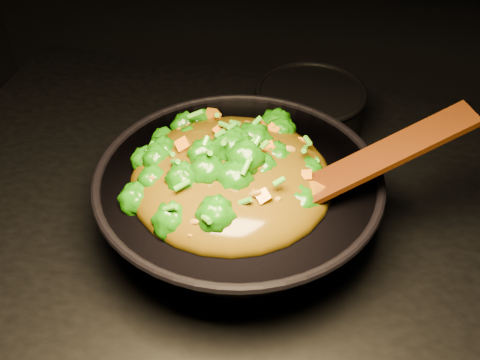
% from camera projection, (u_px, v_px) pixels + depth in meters
% --- Properties ---
extents(stovetop, '(1.20, 0.90, 0.90)m').
position_uv_depth(stovetop, '(236.00, 355.00, 1.33)').
color(stovetop, black).
rests_on(stovetop, ground).
extents(wok, '(0.53, 0.53, 0.12)m').
position_uv_depth(wok, '(238.00, 205.00, 0.96)').
color(wok, black).
rests_on(wok, stovetop).
extents(stir_fry, '(0.35, 0.35, 0.11)m').
position_uv_depth(stir_fry, '(231.00, 156.00, 0.87)').
color(stir_fry, '#186006').
rests_on(stir_fry, wok).
extents(spatula, '(0.30, 0.20, 0.14)m').
position_uv_depth(spatula, '(362.00, 166.00, 0.85)').
color(spatula, '#3E1A06').
rests_on(spatula, wok).
extents(back_pot, '(0.24, 0.24, 0.11)m').
position_uv_depth(back_pot, '(309.00, 114.00, 1.15)').
color(back_pot, black).
rests_on(back_pot, stovetop).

